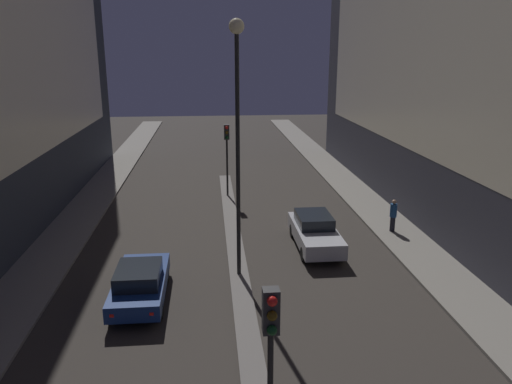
# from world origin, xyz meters

# --- Properties ---
(median_strip) EXTENTS (0.77, 29.03, 0.14)m
(median_strip) POSITION_xyz_m (0.00, 15.51, 0.07)
(median_strip) COLOR #66605B
(median_strip) RESTS_ON ground
(traffic_light_near) EXTENTS (0.32, 0.42, 4.41)m
(traffic_light_near) POSITION_xyz_m (0.00, 3.28, 3.39)
(traffic_light_near) COLOR black
(traffic_light_near) RESTS_ON median_strip
(traffic_light_mid) EXTENTS (0.32, 0.42, 4.41)m
(traffic_light_mid) POSITION_xyz_m (0.00, 24.84, 3.39)
(traffic_light_mid) COLOR black
(traffic_light_mid) RESTS_ON median_strip
(street_lamp) EXTENTS (0.56, 0.56, 9.78)m
(street_lamp) POSITION_xyz_m (0.00, 13.46, 6.84)
(street_lamp) COLOR black
(street_lamp) RESTS_ON median_strip
(car_left_lane) EXTENTS (1.80, 4.46, 1.43)m
(car_left_lane) POSITION_xyz_m (-3.69, 11.77, 0.73)
(car_left_lane) COLOR navy
(car_left_lane) RESTS_ON ground
(car_right_lane) EXTENTS (1.80, 4.74, 1.52)m
(car_right_lane) POSITION_xyz_m (3.69, 16.30, 0.78)
(car_right_lane) COLOR #B2B2B7
(car_right_lane) RESTS_ON ground
(pedestrian_on_right_sidewalk) EXTENTS (0.34, 0.34, 1.64)m
(pedestrian_on_right_sidewalk) POSITION_xyz_m (7.93, 17.71, 0.99)
(pedestrian_on_right_sidewalk) COLOR black
(pedestrian_on_right_sidewalk) RESTS_ON sidewalk_right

